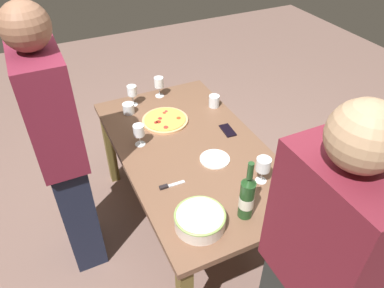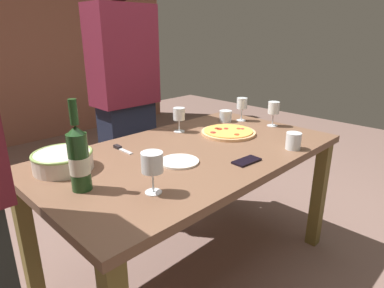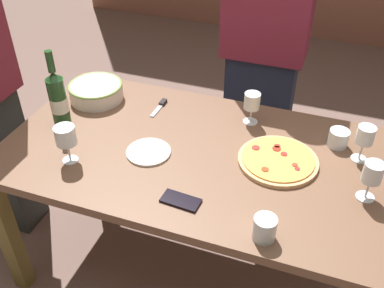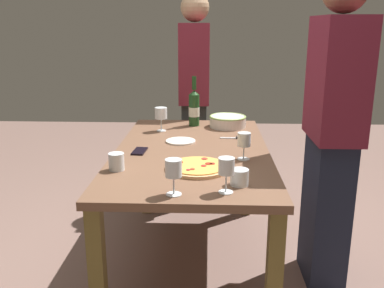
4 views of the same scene
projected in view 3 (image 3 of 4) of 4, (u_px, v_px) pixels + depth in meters
ground_plane at (192, 263)px, 2.32m from camera, size 8.00×8.00×0.00m
dining_table at (192, 167)px, 1.92m from camera, size 1.60×0.90×0.75m
pizza at (278, 160)px, 1.80m from camera, size 0.33×0.33×0.03m
serving_bowl at (96, 91)px, 2.17m from camera, size 0.26×0.26×0.08m
wine_bottle at (58, 98)px, 1.95m from camera, size 0.08×0.08×0.36m
wine_glass_near_pizza at (372, 174)px, 1.57m from camera, size 0.07×0.07×0.16m
wine_glass_by_bottle at (252, 102)px, 1.97m from camera, size 0.07×0.07×0.15m
wine_glass_far_left at (66, 137)px, 1.74m from camera, size 0.08×0.08×0.17m
wine_glass_far_right at (365, 137)px, 1.75m from camera, size 0.07×0.07×0.16m
cup_amber at (265, 228)px, 1.46m from camera, size 0.08×0.08×0.09m
cup_ceramic at (338, 138)px, 1.87m from camera, size 0.08×0.08×0.08m
side_plate at (149, 152)px, 1.85m from camera, size 0.19×0.19×0.01m
cell_phone at (181, 201)px, 1.62m from camera, size 0.15×0.08×0.01m
pizza_knife at (160, 106)px, 2.14m from camera, size 0.03×0.15×0.02m
person_guest_left at (264, 49)px, 2.33m from camera, size 0.43×0.24×1.75m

